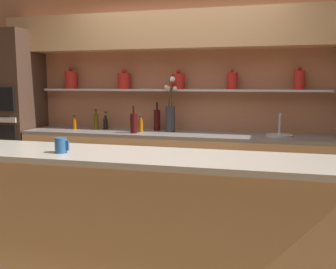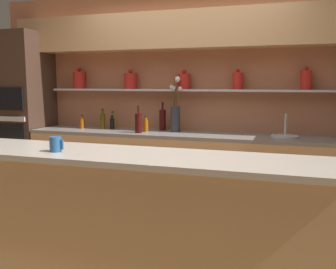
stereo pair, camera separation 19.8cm
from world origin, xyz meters
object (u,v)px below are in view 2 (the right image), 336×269
bottle_wine_3 (139,123)px  coffee_mug (56,144)px  bottle_wine_6 (163,120)px  flower_vase (176,113)px  sink_fixture (285,135)px  bottle_sauce_2 (82,123)px  bottle_sauce_4 (146,125)px  bottle_oil_5 (113,122)px  oven_tower (21,115)px  bottle_sauce_1 (112,123)px  bottle_oil_0 (103,121)px

bottle_wine_3 → coffee_mug: bottle_wine_3 is taller
bottle_wine_3 → bottle_wine_6: (0.19, 0.31, 0.01)m
flower_vase → coffee_mug: flower_vase is taller
sink_fixture → bottle_sauce_2: bearing=179.7°
bottle_sauce_4 → bottle_oil_5: bottle_oil_5 is taller
bottle_sauce_2 → bottle_oil_5: 0.39m
bottle_wine_3 → bottle_wine_6: size_ratio=0.92×
bottle_sauce_4 → coffee_mug: 1.92m
oven_tower → bottle_sauce_1: bearing=4.9°
bottle_sauce_1 → bottle_sauce_2: size_ratio=1.01×
bottle_sauce_2 → bottle_wine_3: 0.86m
bottle_wine_6 → bottle_wine_3: bearing=-120.8°
flower_vase → bottle_oil_5: 0.88m
bottle_oil_0 → bottle_sauce_1: 0.12m
bottle_sauce_1 → oven_tower: bearing=-175.1°
oven_tower → flower_vase: bearing=2.2°
bottle_wine_6 → coffee_mug: (-0.07, -2.10, 0.02)m
sink_fixture → bottle_sauce_4: 1.58m
bottle_sauce_4 → bottle_oil_5: 0.56m
flower_vase → bottle_wine_6: flower_vase is taller
bottle_wine_3 → coffee_mug: 1.79m
sink_fixture → bottle_sauce_1: sink_fixture is taller
bottle_oil_5 → oven_tower: bearing=-171.8°
oven_tower → bottle_wine_3: 1.75m
flower_vase → coffee_mug: size_ratio=6.22×
bottle_sauce_1 → bottle_sauce_4: 0.52m
flower_vase → bottle_sauce_2: size_ratio=3.74×
oven_tower → bottle_wine_3: size_ratio=6.75×
bottle_sauce_2 → bottle_wine_6: 1.04m
sink_fixture → bottle_oil_0: 2.18m
flower_vase → sink_fixture: flower_vase is taller
oven_tower → bottle_oil_5: 1.27m
bottle_oil_0 → bottle_wine_3: bearing=-18.5°
oven_tower → bottle_sauce_1: 1.29m
bottle_oil_0 → bottle_sauce_1: bearing=33.6°
bottle_oil_0 → bottle_oil_5: (0.07, 0.13, -0.02)m
flower_vase → sink_fixture: 1.26m
oven_tower → bottle_wine_3: (1.75, -0.14, -0.03)m
sink_fixture → bottle_wine_3: size_ratio=0.90×
bottle_wine_3 → bottle_wine_6: 0.37m
bottle_sauce_1 → bottle_wine_6: bottle_wine_6 is taller
sink_fixture → bottle_wine_3: bottle_wine_3 is taller
bottle_wine_3 → bottle_sauce_4: (0.04, 0.13, -0.04)m
sink_fixture → bottle_oil_0: bearing=179.1°
bottle_sauce_2 → bottle_sauce_4: 0.88m
bottle_sauce_1 → coffee_mug: bearing=-74.1°
bottle_oil_0 → bottle_wine_6: 0.76m
bottle_oil_0 → bottle_oil_5: size_ratio=1.19×
bottle_oil_0 → bottle_wine_6: bottle_wine_6 is taller
bottle_oil_0 → bottle_sauce_2: bottle_oil_0 is taller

